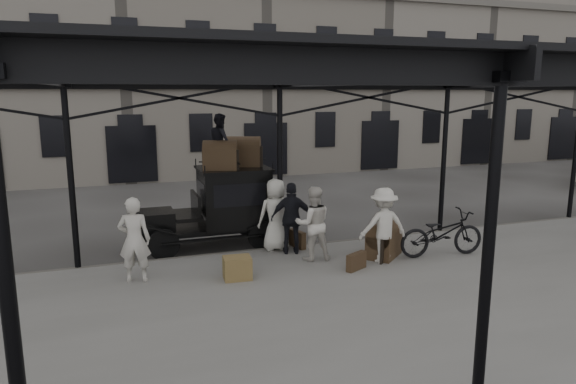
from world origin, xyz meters
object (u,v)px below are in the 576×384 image
object	(u,v)px
porter_official	(292,218)
steamer_trunk_roof_near	(220,157)
porter_left	(134,240)
steamer_trunk_platform	(384,242)
bicycle	(442,233)
taxi	(223,203)

from	to	relation	value
porter_official	steamer_trunk_roof_near	xyz separation A→B (m)	(-1.50, 1.43, 1.44)
porter_left	steamer_trunk_platform	world-z (taller)	porter_left
steamer_trunk_roof_near	bicycle	bearing A→B (deg)	-13.12
porter_official	steamer_trunk_platform	world-z (taller)	porter_official
taxi	steamer_trunk_roof_near	distance (m)	1.32
porter_left	steamer_trunk_roof_near	world-z (taller)	steamer_trunk_roof_near
porter_official	steamer_trunk_platform	size ratio (longest dim) A/B	1.80
porter_official	steamer_trunk_roof_near	world-z (taller)	steamer_trunk_roof_near
bicycle	porter_official	bearing A→B (deg)	73.46
porter_left	bicycle	xyz separation A→B (m)	(7.32, -0.66, -0.35)
bicycle	steamer_trunk_platform	xyz separation A→B (m)	(-1.38, 0.42, -0.21)
steamer_trunk_roof_near	porter_official	bearing A→B (deg)	-26.91
taxi	steamer_trunk_platform	world-z (taller)	taxi
bicycle	steamer_trunk_roof_near	xyz separation A→B (m)	(-4.96, 2.85, 1.77)
taxi	steamer_trunk_roof_near	world-z (taller)	steamer_trunk_roof_near
bicycle	steamer_trunk_platform	distance (m)	1.46
taxi	bicycle	size ratio (longest dim) A/B	1.65
bicycle	steamer_trunk_roof_near	distance (m)	5.99
steamer_trunk_roof_near	steamer_trunk_platform	world-z (taller)	steamer_trunk_roof_near
porter_left	taxi	bearing A→B (deg)	-122.52
porter_official	taxi	bearing A→B (deg)	-33.39
porter_official	steamer_trunk_roof_near	size ratio (longest dim) A/B	2.08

